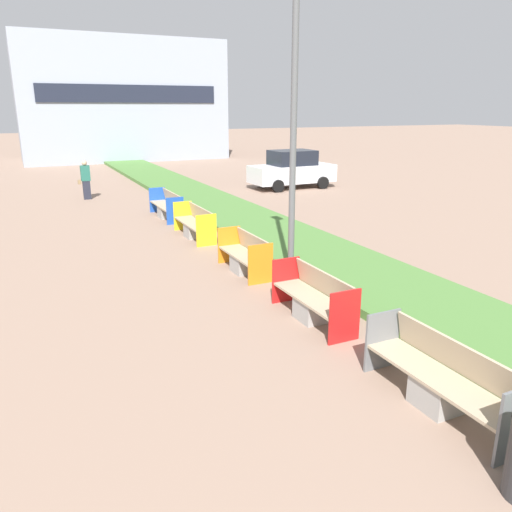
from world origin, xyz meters
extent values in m
cube|color=#4C7A38|center=(3.20, 12.00, 0.09)|extent=(2.80, 120.00, 0.18)
cube|color=#939EAD|center=(4.00, 42.66, 4.36)|extent=(14.84, 7.06, 8.71)
cube|color=#1E2333|center=(4.00, 39.08, 4.79)|extent=(12.46, 0.08, 1.20)
cube|color=#9E9B96|center=(0.90, 6.33, 0.21)|extent=(0.52, 0.60, 0.42)
cube|color=tan|center=(0.90, 6.33, 0.44)|extent=(0.58, 2.31, 0.05)
cube|color=tan|center=(1.17, 6.33, 0.70)|extent=(0.14, 2.21, 0.48)
cube|color=slate|center=(0.90, 7.50, 0.47)|extent=(0.62, 0.04, 0.94)
cube|color=#9E9B96|center=(0.90, 9.54, 0.21)|extent=(0.52, 0.60, 0.42)
cube|color=tan|center=(0.90, 9.54, 0.44)|extent=(0.58, 2.05, 0.05)
cube|color=tan|center=(1.17, 9.54, 0.70)|extent=(0.14, 1.97, 0.48)
cube|color=red|center=(0.90, 8.49, 0.47)|extent=(0.62, 0.04, 0.94)
cube|color=red|center=(0.90, 10.58, 0.47)|extent=(0.62, 0.04, 0.94)
cube|color=#9E9B96|center=(0.90, 12.71, 0.21)|extent=(0.52, 0.60, 0.42)
cube|color=tan|center=(0.90, 12.71, 0.44)|extent=(0.58, 1.83, 0.05)
cube|color=tan|center=(1.17, 12.71, 0.70)|extent=(0.14, 1.75, 0.48)
cube|color=orange|center=(0.90, 11.78, 0.47)|extent=(0.62, 0.04, 0.94)
cube|color=orange|center=(0.90, 13.64, 0.47)|extent=(0.62, 0.04, 0.94)
cube|color=#9E9B96|center=(0.90, 16.50, 0.21)|extent=(0.52, 0.60, 0.42)
cube|color=tan|center=(0.90, 16.50, 0.44)|extent=(0.58, 2.22, 0.05)
cube|color=tan|center=(1.17, 16.50, 0.70)|extent=(0.14, 2.13, 0.48)
cube|color=yellow|center=(0.90, 15.37, 0.47)|extent=(0.62, 0.04, 0.94)
cube|color=yellow|center=(0.90, 17.63, 0.47)|extent=(0.62, 0.04, 0.94)
cube|color=#9E9B96|center=(0.90, 19.69, 0.21)|extent=(0.52, 0.60, 0.42)
cube|color=tan|center=(0.90, 19.69, 0.44)|extent=(0.58, 2.33, 0.05)
cube|color=tan|center=(1.17, 19.69, 0.70)|extent=(0.14, 2.24, 0.48)
cube|color=blue|center=(0.90, 18.51, 0.47)|extent=(0.62, 0.04, 0.94)
cube|color=blue|center=(0.90, 20.88, 0.47)|extent=(0.62, 0.04, 0.94)
cylinder|color=#56595B|center=(1.55, 11.53, 3.47)|extent=(0.14, 0.14, 6.95)
cube|color=#232633|center=(-1.19, 24.92, 0.41)|extent=(0.30, 0.22, 0.81)
cube|color=#236051|center=(-1.19, 24.92, 1.14)|extent=(0.38, 0.24, 0.66)
sphere|color=tan|center=(-1.19, 24.92, 1.58)|extent=(0.22, 0.22, 0.22)
cube|color=olive|center=(-1.47, 24.92, 0.77)|extent=(0.12, 0.20, 0.18)
cube|color=silver|center=(8.51, 23.85, 0.72)|extent=(4.23, 1.83, 0.84)
cube|color=black|center=(8.51, 23.85, 1.50)|extent=(2.13, 1.59, 0.72)
cylinder|color=black|center=(9.77, 22.95, 0.30)|extent=(0.60, 0.20, 0.60)
cylinder|color=black|center=(9.77, 24.75, 0.30)|extent=(0.60, 0.20, 0.60)
cylinder|color=black|center=(7.25, 22.95, 0.30)|extent=(0.60, 0.20, 0.60)
cylinder|color=black|center=(7.25, 24.75, 0.30)|extent=(0.60, 0.20, 0.60)
camera|label=1|loc=(-3.83, 2.06, 3.90)|focal=35.00mm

